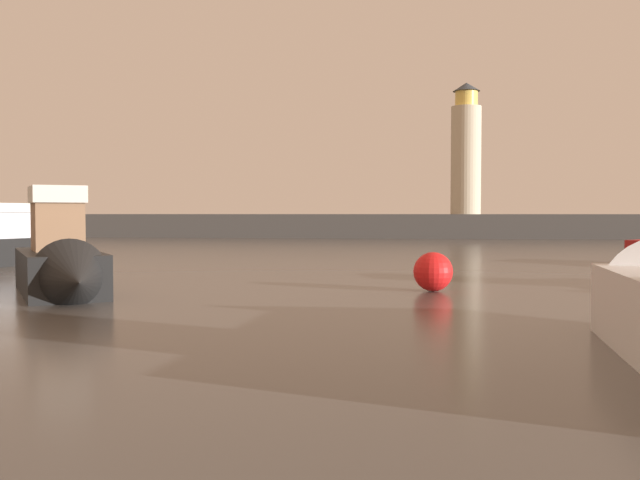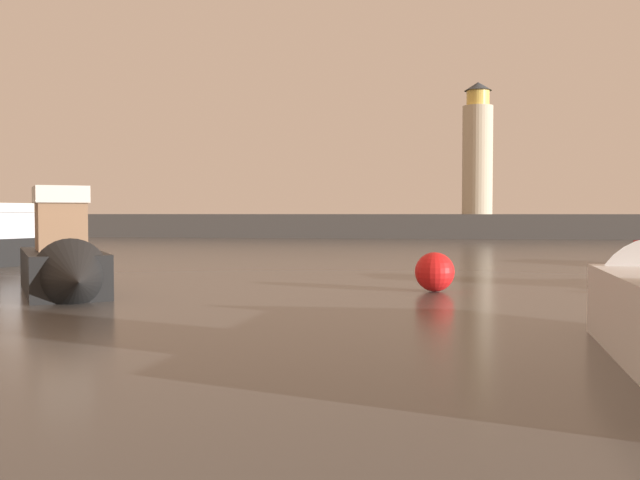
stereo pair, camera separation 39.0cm
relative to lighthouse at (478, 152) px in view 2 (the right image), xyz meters
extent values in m
plane|color=#4C4742|center=(-7.45, -31.09, -7.50)|extent=(220.00, 220.00, 0.00)
cube|color=#423F3D|center=(-7.45, 0.00, -6.46)|extent=(68.06, 4.65, 2.08)
cylinder|color=beige|center=(0.00, 0.00, -0.73)|extent=(2.61, 2.61, 9.38)
cylinder|color=#F2CC59|center=(0.00, 0.00, 4.62)|extent=(1.96, 1.96, 1.31)
cone|color=#33383D|center=(0.00, 0.00, 5.65)|extent=(2.35, 2.35, 0.75)
cube|color=black|center=(-14.97, -45.04, -6.93)|extent=(4.49, 5.54, 1.14)
cone|color=black|center=(-13.28, -47.70, -6.87)|extent=(2.51, 2.48, 1.87)
cube|color=#8C6647|center=(-15.15, -44.76, -5.70)|extent=(1.99, 2.14, 1.31)
cube|color=silver|center=(-15.15, -44.76, -4.81)|extent=(2.19, 2.35, 0.46)
cube|color=silver|center=(-22.46, -35.25, -5.83)|extent=(2.65, 3.13, 1.08)
cube|color=silver|center=(-22.46, -35.25, -5.10)|extent=(2.92, 3.44, 0.38)
sphere|color=red|center=(-4.81, -43.52, -6.95)|extent=(1.10, 1.10, 1.10)
camera|label=1|loc=(-5.74, -63.53, -5.32)|focal=40.06mm
camera|label=2|loc=(-5.36, -63.48, -5.32)|focal=40.06mm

